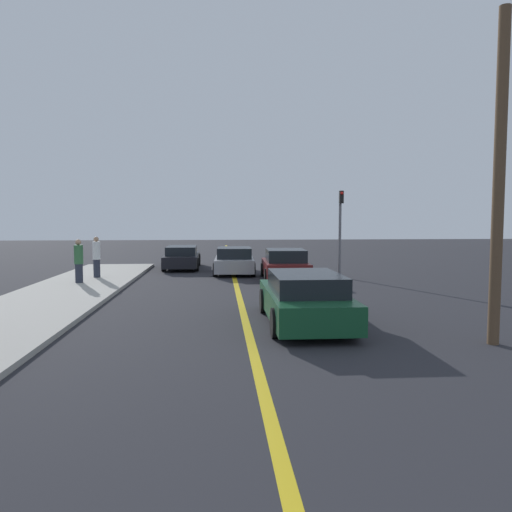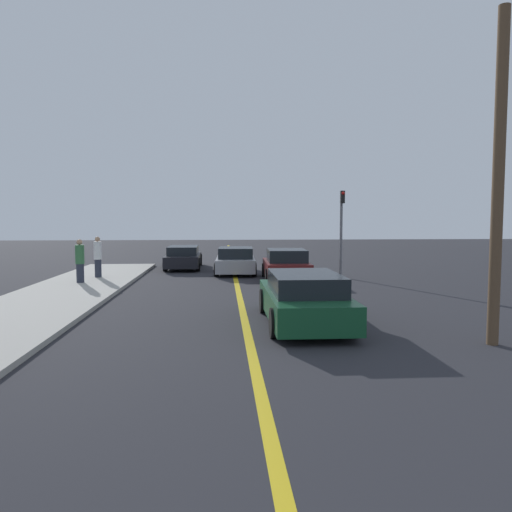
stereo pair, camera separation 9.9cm
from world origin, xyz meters
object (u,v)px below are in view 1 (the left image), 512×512
(car_ahead_center, at_px, (285,265))
(pedestrian_far_standing, at_px, (97,257))
(pedestrian_mid_group, at_px, (79,261))
(traffic_light, at_px, (340,224))
(utility_pole, at_px, (499,179))
(car_parked_left_lot, at_px, (182,257))
(car_near_right_lane, at_px, (305,299))
(car_far_distant, at_px, (234,261))

(car_ahead_center, distance_m, pedestrian_far_standing, 8.08)
(car_ahead_center, xyz_separation_m, pedestrian_far_standing, (-8.07, 0.41, 0.37))
(pedestrian_mid_group, height_order, traffic_light, traffic_light)
(pedestrian_mid_group, height_order, utility_pole, utility_pole)
(car_parked_left_lot, bearing_deg, car_ahead_center, -47.55)
(car_parked_left_lot, height_order, traffic_light, traffic_light)
(car_parked_left_lot, xyz_separation_m, utility_pole, (7.75, -16.37, 2.89))
(pedestrian_far_standing, bearing_deg, pedestrian_mid_group, -98.54)
(pedestrian_far_standing, bearing_deg, traffic_light, 1.18)
(traffic_light, relative_size, utility_pole, 0.56)
(car_near_right_lane, bearing_deg, car_ahead_center, 85.46)
(car_far_distant, xyz_separation_m, car_parked_left_lot, (-2.67, 2.61, -0.02))
(car_near_right_lane, relative_size, pedestrian_mid_group, 2.80)
(car_parked_left_lot, bearing_deg, car_near_right_lane, -74.32)
(car_far_distant, bearing_deg, utility_pole, -68.15)
(pedestrian_far_standing, xyz_separation_m, traffic_light, (10.61, 0.22, 1.38))
(car_far_distant, distance_m, traffic_light, 5.35)
(car_ahead_center, relative_size, pedestrian_far_standing, 2.22)
(car_far_distant, height_order, car_parked_left_lot, car_far_distant)
(pedestrian_far_standing, relative_size, traffic_light, 0.45)
(car_ahead_center, bearing_deg, pedestrian_far_standing, 178.56)
(car_near_right_lane, height_order, car_ahead_center, car_ahead_center)
(pedestrian_mid_group, bearing_deg, car_far_distant, 31.99)
(car_near_right_lane, height_order, car_far_distant, car_near_right_lane)
(traffic_light, bearing_deg, pedestrian_mid_group, -169.71)
(car_near_right_lane, distance_m, utility_pole, 5.16)
(car_ahead_center, relative_size, utility_pole, 0.56)
(car_parked_left_lot, bearing_deg, utility_pole, -65.19)
(car_ahead_center, bearing_deg, car_near_right_lane, -92.98)
(traffic_light, bearing_deg, utility_pole, -88.04)
(pedestrian_far_standing, bearing_deg, utility_pole, -46.57)
(car_far_distant, relative_size, pedestrian_mid_group, 2.34)
(car_near_right_lane, distance_m, car_parked_left_lot, 14.67)
(car_far_distant, height_order, pedestrian_far_standing, pedestrian_far_standing)
(car_ahead_center, height_order, utility_pole, utility_pole)
(car_near_right_lane, height_order, pedestrian_mid_group, pedestrian_mid_group)
(pedestrian_mid_group, relative_size, utility_pole, 0.25)
(car_parked_left_lot, bearing_deg, pedestrian_mid_group, -119.10)
(car_far_distant, xyz_separation_m, utility_pole, (5.08, -13.76, 2.87))
(pedestrian_far_standing, relative_size, utility_pole, 0.25)
(pedestrian_mid_group, bearing_deg, pedestrian_far_standing, 81.46)
(car_ahead_center, xyz_separation_m, car_parked_left_lot, (-4.79, 5.15, -0.04))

